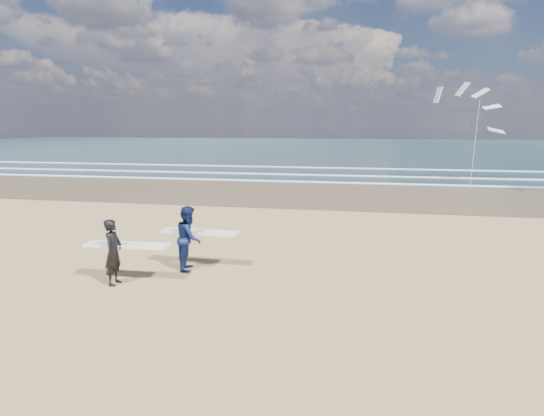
# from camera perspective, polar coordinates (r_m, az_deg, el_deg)

# --- Properties ---
(ocean) EXTENTS (220.00, 100.00, 0.02)m
(ocean) POSITION_cam_1_polar(r_m,az_deg,el_deg) (83.54, 21.09, 6.49)
(ocean) COLOR #1A343B
(ocean) RESTS_ON ground
(surfer_near) EXTENTS (2.23, 0.99, 1.68)m
(surfer_near) POSITION_cam_1_polar(r_m,az_deg,el_deg) (12.87, -17.92, -4.83)
(surfer_near) COLOR black
(surfer_near) RESTS_ON ground
(surfer_far) EXTENTS (2.22, 1.17, 1.79)m
(surfer_far) POSITION_cam_1_polar(r_m,az_deg,el_deg) (13.66, -9.65, -3.44)
(surfer_far) COLOR #0B1741
(surfer_far) RESTS_ON ground
(kite_1) EXTENTS (5.55, 4.71, 7.20)m
(kite_1) POSITION_cam_1_polar(r_m,az_deg,el_deg) (35.63, 22.98, 9.03)
(kite_1) COLOR slate
(kite_1) RESTS_ON ground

